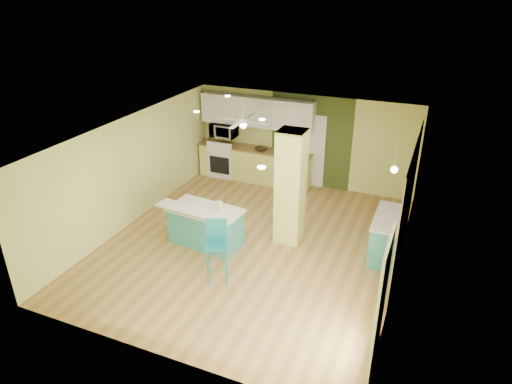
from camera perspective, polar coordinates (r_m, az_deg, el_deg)
floor at (r=9.95m, az=-0.40°, el=-6.52°), size 6.00×7.00×0.01m
ceiling at (r=8.88m, az=-0.45°, el=7.36°), size 6.00×7.00×0.01m
wall_back at (r=12.41m, az=5.98°, el=6.42°), size 6.00×0.01×2.50m
wall_front at (r=6.73m, az=-12.50°, el=-11.84°), size 6.00×0.01×2.50m
wall_left at (r=10.79m, az=-15.28°, el=2.67°), size 0.01×7.00×2.50m
wall_right at (r=8.74m, az=18.04°, el=-3.24°), size 0.01×7.00×2.50m
wood_panel at (r=9.28m, az=18.34°, el=-1.57°), size 0.02×3.40×2.50m
olive_accent at (r=12.35m, az=6.85°, el=6.27°), size 2.20×0.02×2.50m
interior_door at (r=12.40m, az=6.75°, el=5.14°), size 0.82×0.05×2.00m
french_door at (r=6.90m, az=15.37°, el=-13.21°), size 0.04×1.08×2.10m
column at (r=9.56m, az=4.34°, el=0.56°), size 0.55×0.55×2.50m
kitchen_run at (r=12.83m, az=-0.14°, el=3.48°), size 3.25×0.63×0.94m
stove at (r=13.19m, az=-3.97°, el=4.01°), size 0.76×0.66×1.08m
upper_cabinets at (r=12.46m, az=0.07°, el=10.00°), size 3.20×0.34×0.80m
microwave at (r=12.91m, az=-4.07°, el=7.71°), size 0.70×0.48×0.39m
ceiling_fan at (r=11.18m, az=-1.61°, el=8.87°), size 1.41×1.41×0.61m
pendant_lamp at (r=9.18m, az=16.89°, el=2.72°), size 0.14×0.14×0.69m
wall_decor at (r=9.34m, az=18.58°, el=0.62°), size 0.03×0.90×0.70m
peninsula at (r=9.81m, az=-6.36°, el=-4.17°), size 1.81×1.10×0.95m
bar_stool at (r=8.50m, az=-4.96°, el=-6.10°), size 0.54×0.54×1.24m
side_counter at (r=9.74m, az=16.08°, el=-5.29°), size 0.59×1.39×0.89m
fruit_bowl at (r=12.50m, az=0.64°, el=5.39°), size 0.42×0.42×0.08m
canister at (r=9.59m, az=-4.63°, el=-1.68°), size 0.15×0.15×0.16m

